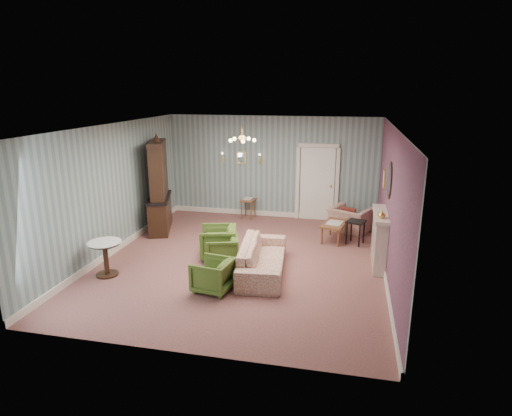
% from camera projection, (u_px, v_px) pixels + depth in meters
% --- Properties ---
extents(floor, '(7.00, 7.00, 0.00)m').
position_uv_depth(floor, '(243.00, 261.00, 9.47)').
color(floor, '#85554D').
rests_on(floor, ground).
extents(ceiling, '(7.00, 7.00, 0.00)m').
position_uv_depth(ceiling, '(242.00, 126.00, 8.69)').
color(ceiling, white).
rests_on(ceiling, ground).
extents(wall_back, '(6.00, 0.00, 6.00)m').
position_uv_depth(wall_back, '(272.00, 167.00, 12.37)').
color(wall_back, slate).
rests_on(wall_back, ground).
extents(wall_front, '(6.00, 0.00, 6.00)m').
position_uv_depth(wall_front, '(180.00, 259.00, 5.79)').
color(wall_front, slate).
rests_on(wall_front, ground).
extents(wall_left, '(0.00, 7.00, 7.00)m').
position_uv_depth(wall_left, '(113.00, 190.00, 9.69)').
color(wall_left, slate).
rests_on(wall_left, ground).
extents(wall_right, '(0.00, 7.00, 7.00)m').
position_uv_depth(wall_right, '(391.00, 204.00, 8.47)').
color(wall_right, slate).
rests_on(wall_right, ground).
extents(wall_right_floral, '(0.00, 7.00, 7.00)m').
position_uv_depth(wall_right_floral, '(390.00, 204.00, 8.47)').
color(wall_right_floral, '#AA5561').
rests_on(wall_right_floral, ground).
extents(door, '(1.12, 0.12, 2.16)m').
position_uv_depth(door, '(317.00, 182.00, 12.17)').
color(door, white).
rests_on(door, floor).
extents(olive_chair_a, '(0.71, 0.75, 0.68)m').
position_uv_depth(olive_chair_a, '(213.00, 274.00, 7.99)').
color(olive_chair_a, '#446122').
rests_on(olive_chair_a, floor).
extents(olive_chair_b, '(0.79, 0.82, 0.69)m').
position_uv_depth(olive_chair_b, '(222.00, 249.00, 9.22)').
color(olive_chair_b, '#446122').
rests_on(olive_chair_b, floor).
extents(olive_chair_c, '(0.88, 0.91, 0.79)m').
position_uv_depth(olive_chair_c, '(218.00, 241.00, 9.55)').
color(olive_chair_c, '#446122').
rests_on(olive_chair_c, floor).
extents(sofa_chintz, '(0.86, 2.24, 0.85)m').
position_uv_depth(sofa_chintz, '(263.00, 253.00, 8.77)').
color(sofa_chintz, '#96443C').
rests_on(sofa_chintz, floor).
extents(wingback_chair, '(1.16, 1.01, 0.86)m').
position_uv_depth(wingback_chair, '(350.00, 215.00, 11.32)').
color(wingback_chair, '#96443C').
rests_on(wingback_chair, floor).
extents(dresser, '(0.97, 1.58, 2.50)m').
position_uv_depth(dresser, '(158.00, 184.00, 11.19)').
color(dresser, black).
rests_on(dresser, floor).
extents(fireplace, '(0.30, 1.40, 1.16)m').
position_uv_depth(fireplace, '(379.00, 239.00, 9.11)').
color(fireplace, beige).
rests_on(fireplace, floor).
extents(mantel_vase, '(0.15, 0.15, 0.15)m').
position_uv_depth(mantel_vase, '(382.00, 214.00, 8.56)').
color(mantel_vase, gold).
rests_on(mantel_vase, fireplace).
extents(oval_mirror, '(0.04, 0.76, 0.84)m').
position_uv_depth(oval_mirror, '(389.00, 180.00, 8.74)').
color(oval_mirror, white).
rests_on(oval_mirror, wall_right).
extents(framed_print, '(0.04, 0.34, 0.42)m').
position_uv_depth(framed_print, '(384.00, 179.00, 10.08)').
color(framed_print, gold).
rests_on(framed_print, wall_right).
extents(coffee_table, '(0.68, 0.99, 0.46)m').
position_uv_depth(coffee_table, '(334.00, 232.00, 10.65)').
color(coffee_table, brown).
rests_on(coffee_table, floor).
extents(side_table_black, '(0.50, 0.50, 0.59)m').
position_uv_depth(side_table_black, '(355.00, 232.00, 10.39)').
color(side_table_black, black).
rests_on(side_table_black, floor).
extents(pedestal_table, '(0.83, 0.83, 0.72)m').
position_uv_depth(pedestal_table, '(106.00, 259.00, 8.64)').
color(pedestal_table, black).
rests_on(pedestal_table, floor).
extents(nesting_table, '(0.41, 0.50, 0.61)m').
position_uv_depth(nesting_table, '(248.00, 208.00, 12.47)').
color(nesting_table, brown).
rests_on(nesting_table, floor).
extents(gilt_mirror_back, '(0.28, 0.06, 0.36)m').
position_uv_depth(gilt_mirror_back, '(241.00, 158.00, 12.45)').
color(gilt_mirror_back, gold).
rests_on(gilt_mirror_back, wall_back).
extents(sconce_left, '(0.16, 0.12, 0.30)m').
position_uv_depth(sconce_left, '(223.00, 157.00, 12.55)').
color(sconce_left, gold).
rests_on(sconce_left, wall_back).
extents(sconce_right, '(0.16, 0.12, 0.30)m').
position_uv_depth(sconce_right, '(260.00, 159.00, 12.32)').
color(sconce_right, gold).
rests_on(sconce_right, wall_back).
extents(chandelier, '(0.56, 0.56, 0.36)m').
position_uv_depth(chandelier, '(242.00, 140.00, 8.76)').
color(chandelier, gold).
rests_on(chandelier, ceiling).
extents(burgundy_cushion, '(0.41, 0.28, 0.39)m').
position_uv_depth(burgundy_cushion, '(349.00, 215.00, 11.18)').
color(burgundy_cushion, maroon).
rests_on(burgundy_cushion, wingback_chair).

